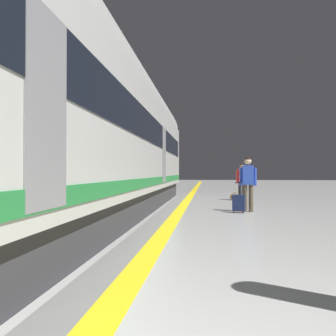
{
  "coord_description": "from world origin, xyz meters",
  "views": [
    {
      "loc": [
        0.2,
        0.46,
        1.27
      ],
      "look_at": [
        -0.59,
        7.72,
        1.36
      ],
      "focal_mm": 38.32,
      "sensor_mm": 36.0,
      "label": 1
    }
  ],
  "objects_px": {
    "suitcase_near": "(239,203)",
    "passenger_mid": "(242,179)",
    "duffel_bag_mid": "(235,197)",
    "high_speed_train": "(71,118)",
    "passenger_near": "(248,180)"
  },
  "relations": [
    {
      "from": "high_speed_train",
      "to": "duffel_bag_mid",
      "type": "bearing_deg",
      "value": 63.85
    },
    {
      "from": "passenger_near",
      "to": "suitcase_near",
      "type": "bearing_deg",
      "value": -135.29
    },
    {
      "from": "suitcase_near",
      "to": "passenger_mid",
      "type": "relative_size",
      "value": 0.57
    },
    {
      "from": "high_speed_train",
      "to": "passenger_near",
      "type": "distance_m",
      "value": 6.06
    },
    {
      "from": "passenger_mid",
      "to": "duffel_bag_mid",
      "type": "xyz_separation_m",
      "value": [
        -0.32,
        -0.11,
        -0.82
      ]
    },
    {
      "from": "suitcase_near",
      "to": "duffel_bag_mid",
      "type": "bearing_deg",
      "value": 87.08
    },
    {
      "from": "passenger_near",
      "to": "suitcase_near",
      "type": "xyz_separation_m",
      "value": [
        -0.32,
        -0.32,
        -0.71
      ]
    },
    {
      "from": "passenger_mid",
      "to": "duffel_bag_mid",
      "type": "relative_size",
      "value": 3.81
    },
    {
      "from": "suitcase_near",
      "to": "passenger_mid",
      "type": "distance_m",
      "value": 5.24
    },
    {
      "from": "suitcase_near",
      "to": "passenger_mid",
      "type": "bearing_deg",
      "value": 83.62
    },
    {
      "from": "high_speed_train",
      "to": "passenger_near",
      "type": "relative_size",
      "value": 16.14
    },
    {
      "from": "passenger_near",
      "to": "high_speed_train",
      "type": "bearing_deg",
      "value": -137.56
    },
    {
      "from": "suitcase_near",
      "to": "duffel_bag_mid",
      "type": "height_order",
      "value": "suitcase_near"
    },
    {
      "from": "passenger_near",
      "to": "duffel_bag_mid",
      "type": "bearing_deg",
      "value": 90.74
    },
    {
      "from": "passenger_mid",
      "to": "duffel_bag_mid",
      "type": "height_order",
      "value": "passenger_mid"
    }
  ]
}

